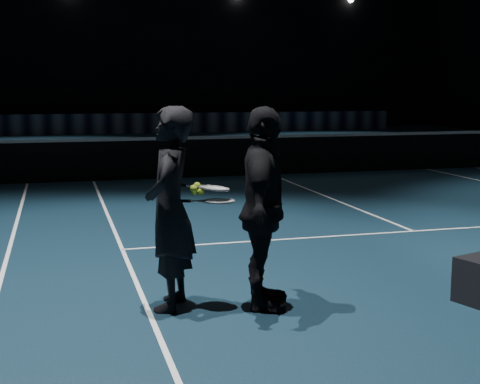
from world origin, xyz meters
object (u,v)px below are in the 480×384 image
object	(u,v)px
racket_upper	(214,188)
tennis_balls	(198,190)
racket_lower	(219,201)
player_a	(170,209)
player_b	(263,209)

from	to	relation	value
racket_upper	tennis_balls	xyz separation A→B (m)	(-0.15, 0.01, -0.01)
racket_lower	tennis_balls	bearing A→B (deg)	178.53
player_a	racket_upper	size ratio (longest dim) A/B	2.74
player_a	racket_lower	distance (m)	0.46
player_b	racket_lower	world-z (taller)	player_b
racket_upper	tennis_balls	bearing A→B (deg)	-170.43
racket_upper	tennis_balls	distance (m)	0.15
racket_upper	tennis_balls	size ratio (longest dim) A/B	5.67
racket_lower	racket_upper	size ratio (longest dim) A/B	1.00
player_b	tennis_balls	distance (m)	0.62
player_a	racket_upper	distance (m)	0.44
player_a	racket_upper	world-z (taller)	player_a
player_b	racket_upper	bearing A→B (deg)	88.48
player_a	tennis_balls	distance (m)	0.31
racket_upper	player_b	bearing A→B (deg)	-9.08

